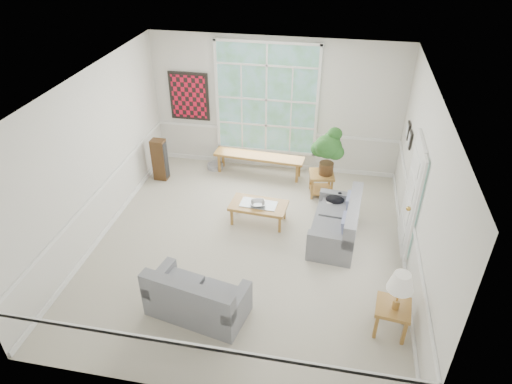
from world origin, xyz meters
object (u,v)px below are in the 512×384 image
(loveseat_front, at_px, (197,292))
(end_table, at_px, (321,184))
(side_table, at_px, (391,318))
(loveseat_right, at_px, (335,220))
(coffee_table, at_px, (258,213))

(loveseat_front, height_order, end_table, loveseat_front)
(loveseat_front, distance_m, side_table, 2.84)
(loveseat_right, distance_m, loveseat_front, 2.92)
(loveseat_front, bearing_deg, loveseat_right, 60.29)
(loveseat_front, relative_size, side_table, 2.96)
(end_table, bearing_deg, loveseat_front, -113.33)
(loveseat_front, height_order, coffee_table, loveseat_front)
(side_table, bearing_deg, loveseat_front, -176.50)
(loveseat_right, distance_m, side_table, 2.21)
(loveseat_right, relative_size, loveseat_front, 1.04)
(coffee_table, xyz_separation_m, side_table, (2.36, -2.27, 0.05))
(loveseat_front, xyz_separation_m, end_table, (1.58, 3.67, -0.14))
(side_table, bearing_deg, coffee_table, 136.09)
(loveseat_right, relative_size, end_table, 3.04)
(loveseat_front, distance_m, coffee_table, 2.50)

